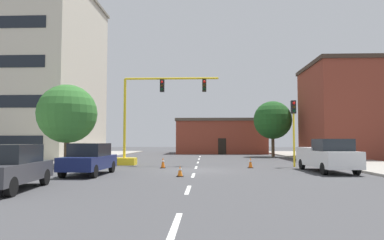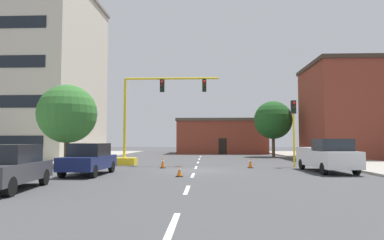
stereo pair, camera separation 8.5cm
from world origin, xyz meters
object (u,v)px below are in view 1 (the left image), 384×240
object	(u,v)px
traffic_cone_roadside_c	(163,163)
traffic_cone_roadside_a	(180,171)
tree_right_far	(273,120)
tree_left_near	(67,114)
traffic_light_pole_right	(294,118)
pickup_truck_white	(327,156)
sedan_dark_gray_mid_left	(8,167)
sedan_navy_near_left	(89,159)
traffic_signal_gantry	(137,137)
traffic_cone_roadside_b	(250,163)

from	to	relation	value
traffic_cone_roadside_c	traffic_cone_roadside_a	bearing A→B (deg)	-74.05
tree_right_far	tree_left_near	world-z (taller)	tree_right_far
traffic_light_pole_right	tree_right_far	xyz separation A→B (m)	(1.46, 15.37, 0.75)
pickup_truck_white	sedan_dark_gray_mid_left	world-z (taller)	pickup_truck_white
pickup_truck_white	traffic_cone_roadside_a	xyz separation A→B (m)	(-8.66, -3.01, -0.69)
traffic_cone_roadside_c	sedan_navy_near_left	bearing A→B (deg)	-125.81
tree_right_far	traffic_cone_roadside_c	bearing A→B (deg)	-122.67
pickup_truck_white	sedan_dark_gray_mid_left	distance (m)	16.96
traffic_signal_gantry	sedan_dark_gray_mid_left	distance (m)	13.95
tree_right_far	pickup_truck_white	world-z (taller)	tree_right_far
pickup_truck_white	traffic_cone_roadside_c	distance (m)	10.59
traffic_light_pole_right	traffic_cone_roadside_c	bearing A→B (deg)	-171.17
traffic_cone_roadside_a	traffic_cone_roadside_c	bearing A→B (deg)	105.95
traffic_cone_roadside_b	tree_left_near	bearing A→B (deg)	177.20
tree_right_far	traffic_cone_roadside_a	world-z (taller)	tree_right_far
sedan_dark_gray_mid_left	traffic_cone_roadside_c	size ratio (longest dim) A/B	6.14
traffic_light_pole_right	sedan_navy_near_left	bearing A→B (deg)	-153.89
traffic_light_pole_right	tree_left_near	xyz separation A→B (m)	(-16.50, -0.46, 0.31)
traffic_signal_gantry	tree_right_far	xyz separation A→B (m)	(13.16, 13.91, 2.09)
sedan_dark_gray_mid_left	traffic_cone_roadside_c	world-z (taller)	sedan_dark_gray_mid_left
traffic_cone_roadside_b	traffic_cone_roadside_c	world-z (taller)	traffic_cone_roadside_c
traffic_signal_gantry	traffic_cone_roadside_b	distance (m)	8.98
sedan_dark_gray_mid_left	traffic_signal_gantry	bearing A→B (deg)	80.93
traffic_light_pole_right	traffic_cone_roadside_b	world-z (taller)	traffic_light_pole_right
pickup_truck_white	traffic_light_pole_right	bearing A→B (deg)	103.04
traffic_light_pole_right	pickup_truck_white	world-z (taller)	traffic_light_pole_right
tree_right_far	traffic_cone_roadside_c	xyz separation A→B (m)	(-10.78, -16.82, -3.91)
pickup_truck_white	sedan_navy_near_left	xyz separation A→B (m)	(-13.74, -2.26, -0.09)
tree_left_near	traffic_cone_roadside_b	world-z (taller)	tree_left_near
tree_right_far	pickup_truck_white	xyz separation A→B (m)	(-0.53, -19.39, -3.30)
traffic_signal_gantry	tree_left_near	bearing A→B (deg)	-158.17
pickup_truck_white	traffic_cone_roadside_b	distance (m)	5.17
traffic_light_pole_right	sedan_navy_near_left	world-z (taller)	traffic_light_pole_right
traffic_light_pole_right	pickup_truck_white	xyz separation A→B (m)	(0.93, -4.02, -2.55)
traffic_cone_roadside_c	pickup_truck_white	bearing A→B (deg)	-14.08
traffic_signal_gantry	tree_left_near	distance (m)	5.42
traffic_cone_roadside_b	traffic_cone_roadside_c	distance (m)	6.04
traffic_light_pole_right	traffic_cone_roadside_a	distance (m)	10.94
pickup_truck_white	traffic_signal_gantry	bearing A→B (deg)	156.53
tree_left_near	sedan_dark_gray_mid_left	distance (m)	12.43
sedan_dark_gray_mid_left	traffic_light_pole_right	bearing A→B (deg)	41.41
tree_right_far	sedan_dark_gray_mid_left	bearing A→B (deg)	-119.06
tree_right_far	traffic_cone_roadside_b	xyz separation A→B (m)	(-4.75, -16.48, -3.92)
traffic_signal_gantry	traffic_light_pole_right	bearing A→B (deg)	-7.13
tree_right_far	traffic_cone_roadside_a	bearing A→B (deg)	-112.31
traffic_light_pole_right	sedan_navy_near_left	size ratio (longest dim) A/B	1.06
tree_left_near	traffic_cone_roadside_c	size ratio (longest dim) A/B	7.91
traffic_signal_gantry	traffic_light_pole_right	size ratio (longest dim) A/B	1.72
traffic_signal_gantry	sedan_navy_near_left	size ratio (longest dim) A/B	1.82
sedan_dark_gray_mid_left	traffic_cone_roadside_c	distance (m)	11.74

